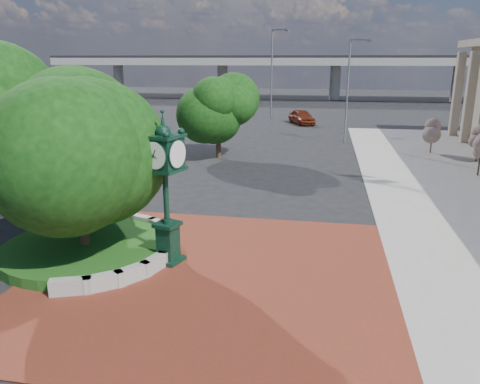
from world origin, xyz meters
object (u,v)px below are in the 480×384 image
object	(u,v)px
parked_car	(302,117)
post_clock	(165,183)
street_lamp_near	(350,84)
street_lamp_far	(274,67)

from	to	relation	value
parked_car	post_clock	bearing A→B (deg)	-116.79
post_clock	street_lamp_near	distance (m)	27.26
post_clock	street_lamp_far	distance (m)	42.14
post_clock	parked_car	size ratio (longest dim) A/B	1.14
street_lamp_far	parked_car	bearing A→B (deg)	-49.48
post_clock	street_lamp_far	world-z (taller)	street_lamp_far
street_lamp_near	street_lamp_far	xyz separation A→B (m)	(-8.19, 15.81, 1.01)
post_clock	street_lamp_far	size ratio (longest dim) A/B	0.52
street_lamp_near	post_clock	bearing A→B (deg)	-105.37
street_lamp_near	street_lamp_far	size ratio (longest dim) A/B	0.83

